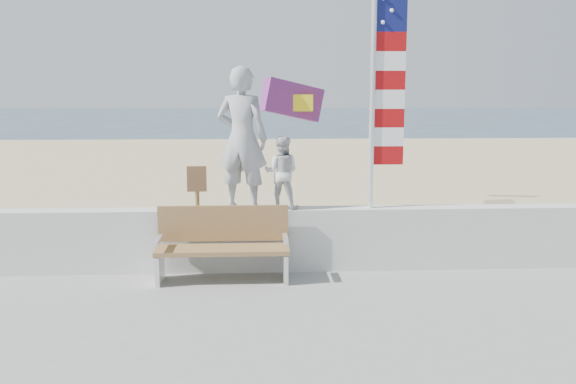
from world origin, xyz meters
name	(u,v)px	position (x,y,z in m)	size (l,w,h in m)	color
ground	(278,334)	(0.00, 0.00, 0.00)	(220.00, 220.00, 0.00)	#2A4154
sand	(266,198)	(0.00, 9.00, 0.04)	(90.00, 40.00, 0.08)	tan
seawall	(274,239)	(0.00, 2.00, 0.63)	(30.00, 0.35, 0.90)	silver
adult	(242,139)	(-0.44, 2.00, 2.09)	(0.73, 0.48, 2.01)	#949499
child	(282,172)	(0.12, 2.00, 1.60)	(0.51, 0.39, 1.04)	silver
bench	(223,243)	(-0.71, 1.55, 0.69)	(1.80, 0.57, 1.00)	olive
flag	(382,73)	(1.53, 2.00, 2.99)	(0.50, 0.08, 3.50)	white
parafoil_kite	(293,100)	(0.39, 3.79, 2.60)	(1.13, 0.66, 0.76)	red
sign	(197,202)	(-1.22, 3.35, 0.94)	(0.32, 0.07, 1.46)	brown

